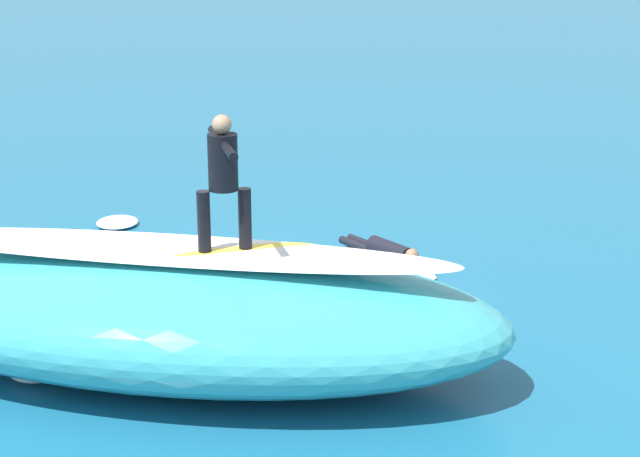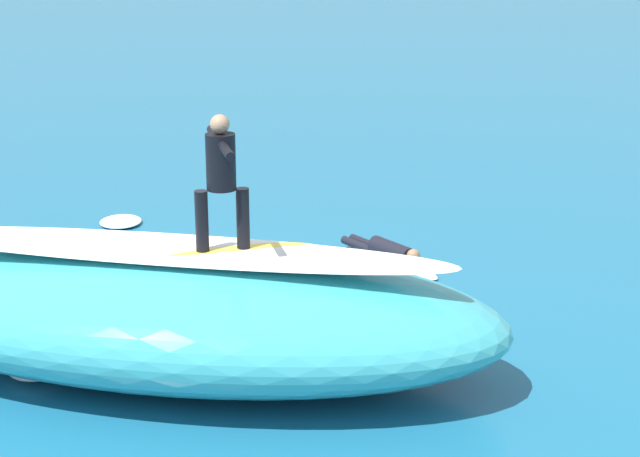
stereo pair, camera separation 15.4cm
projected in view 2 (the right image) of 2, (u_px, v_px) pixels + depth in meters
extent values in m
plane|color=#196084|center=(198.00, 301.00, 13.92)|extent=(120.00, 120.00, 0.00)
ellipsoid|color=teal|center=(171.00, 312.00, 11.68)|extent=(7.96, 4.37, 1.39)
ellipsoid|color=white|center=(168.00, 249.00, 11.46)|extent=(6.50, 2.18, 0.08)
ellipsoid|color=yellow|center=(223.00, 253.00, 11.34)|extent=(2.01, 1.64, 0.08)
cylinder|color=black|center=(202.00, 221.00, 11.18)|extent=(0.14, 0.14, 0.67)
cylinder|color=black|center=(243.00, 218.00, 11.28)|extent=(0.14, 0.14, 0.67)
cylinder|color=black|center=(221.00, 162.00, 11.04)|extent=(0.44, 0.44, 0.60)
sphere|color=tan|center=(220.00, 124.00, 10.92)|extent=(0.21, 0.21, 0.21)
cylinder|color=black|center=(226.00, 151.00, 10.58)|extent=(0.39, 0.49, 0.10)
cylinder|color=black|center=(214.00, 134.00, 11.38)|extent=(0.39, 0.49, 0.10)
ellipsoid|color=#EAE5C6|center=(391.00, 262.00, 15.33)|extent=(1.89, 1.42, 0.07)
cylinder|color=black|center=(392.00, 251.00, 15.28)|extent=(0.80, 0.64, 0.27)
sphere|color=#936B4C|center=(413.00, 256.00, 14.90)|extent=(0.19, 0.19, 0.19)
cylinder|color=black|center=(357.00, 245.00, 15.80)|extent=(0.61, 0.44, 0.12)
cylinder|color=black|center=(365.00, 243.00, 15.89)|extent=(0.61, 0.44, 0.12)
ellipsoid|color=white|center=(121.00, 221.00, 17.25)|extent=(0.94, 1.00, 0.10)
ellipsoid|color=white|center=(49.00, 363.00, 11.83)|extent=(0.95, 1.12, 0.17)
ellipsoid|color=white|center=(193.00, 310.00, 13.36)|extent=(0.90, 0.95, 0.17)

